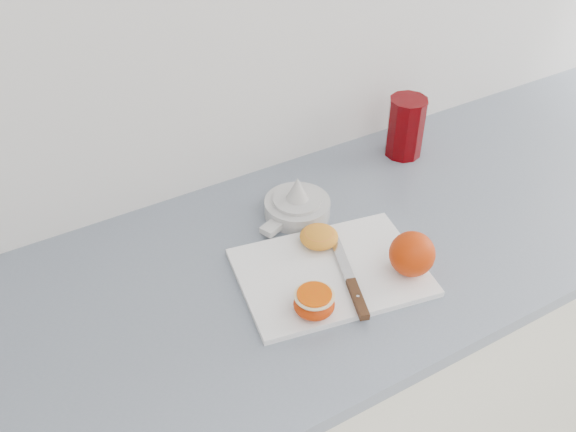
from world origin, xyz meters
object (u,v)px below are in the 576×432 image
at_px(citrus_juicer, 297,205).
at_px(red_tumbler, 405,129).
at_px(counter, 361,368).
at_px(cutting_board, 331,272).
at_px(half_orange, 314,303).

bearing_deg(citrus_juicer, red_tumbler, 12.49).
height_order(counter, cutting_board, cutting_board).
height_order(counter, half_orange, half_orange).
bearing_deg(counter, cutting_board, -156.90).
distance_m(counter, citrus_juicer, 0.50).
relative_size(counter, red_tumbler, 16.09).
xyz_separation_m(counter, cutting_board, (-0.15, -0.07, 0.45)).
bearing_deg(half_orange, counter, 30.29).
xyz_separation_m(counter, citrus_juicer, (-0.12, 0.12, 0.47)).
height_order(cutting_board, half_orange, half_orange).
bearing_deg(red_tumbler, cutting_board, -144.96).
height_order(citrus_juicer, red_tumbler, red_tumbler).
distance_m(cutting_board, citrus_juicer, 0.19).
distance_m(half_orange, citrus_juicer, 0.28).
bearing_deg(citrus_juicer, cutting_board, -101.20).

